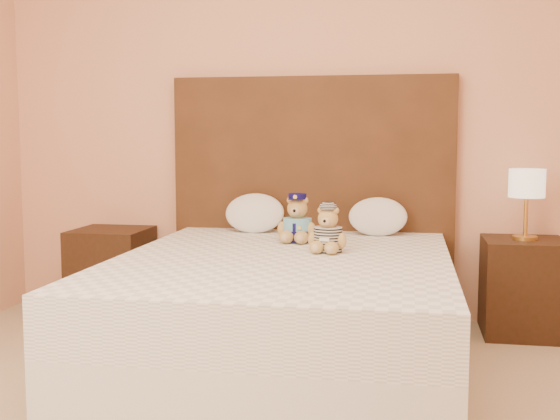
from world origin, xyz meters
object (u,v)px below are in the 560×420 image
object	(u,v)px
nightstand_left	(112,272)
teddy_prisoner	(328,229)
lamp	(527,187)
teddy_police	(297,218)
bed	(283,312)
pillow_left	(255,211)
nightstand_right	(523,287)
pillow_right	(378,215)

from	to	relation	value
nightstand_left	teddy_prisoner	size ratio (longest dim) A/B	2.33
lamp	teddy_prisoner	xyz separation A→B (m)	(-1.05, -0.64, -0.18)
lamp	teddy_police	bearing A→B (deg)	-165.58
teddy_prisoner	nightstand_left	bearing A→B (deg)	165.44
bed	pillow_left	distance (m)	0.98
nightstand_left	nightstand_right	size ratio (longest dim) A/B	1.00
nightstand_right	teddy_police	bearing A→B (deg)	-165.58
teddy_prisoner	pillow_left	world-z (taller)	pillow_left
nightstand_right	bed	bearing A→B (deg)	-147.38
bed	nightstand_left	world-z (taller)	same
teddy_police	nightstand_left	bearing A→B (deg)	170.39
lamp	pillow_left	distance (m)	1.59
nightstand_left	lamp	world-z (taller)	lamp
nightstand_right	pillow_left	world-z (taller)	pillow_left
lamp	nightstand_left	bearing A→B (deg)	180.00
teddy_police	teddy_prisoner	world-z (taller)	teddy_police
teddy_police	pillow_left	distance (m)	0.48
pillow_right	nightstand_left	bearing A→B (deg)	-178.97
nightstand_right	pillow_left	xyz separation A→B (m)	(-1.58, 0.03, 0.40)
nightstand_right	teddy_prisoner	world-z (taller)	teddy_prisoner
pillow_left	pillow_right	world-z (taller)	pillow_left
bed	pillow_left	size ratio (longest dim) A/B	5.49
nightstand_right	teddy_prisoner	xyz separation A→B (m)	(-1.05, -0.64, 0.39)
nightstand_left	teddy_prisoner	distance (m)	1.63
teddy_police	pillow_left	bearing A→B (deg)	137.05
lamp	teddy_prisoner	size ratio (longest dim) A/B	1.70
bed	lamp	xyz separation A→B (m)	(1.25, 0.80, 0.57)
pillow_right	lamp	bearing A→B (deg)	-2.07
teddy_police	pillow_right	distance (m)	0.55
nightstand_left	pillow_left	bearing A→B (deg)	1.86
teddy_prisoner	pillow_right	bearing A→B (deg)	80.76
bed	lamp	size ratio (longest dim) A/B	5.00
nightstand_right	teddy_police	xyz separation A→B (m)	(-1.26, -0.32, 0.41)
bed	teddy_prisoner	world-z (taller)	teddy_prisoner
nightstand_right	lamp	bearing A→B (deg)	180.00
bed	nightstand_left	xyz separation A→B (m)	(-1.25, 0.80, -0.00)
pillow_right	bed	bearing A→B (deg)	-116.84
nightstand_right	teddy_prisoner	distance (m)	1.29
nightstand_left	pillow_right	distance (m)	1.72
nightstand_right	pillow_right	size ratio (longest dim) A/B	1.60
nightstand_right	teddy_prisoner	bearing A→B (deg)	-148.83
nightstand_right	pillow_right	world-z (taller)	pillow_right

